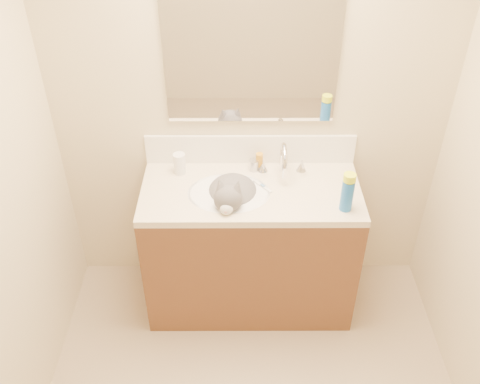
{
  "coord_description": "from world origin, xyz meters",
  "views": [
    {
      "loc": [
        -0.07,
        -1.35,
        2.61
      ],
      "look_at": [
        -0.06,
        0.92,
        0.88
      ],
      "focal_mm": 40.0,
      "sensor_mm": 36.0,
      "label": 1
    }
  ],
  "objects_px": {
    "basin": "(229,203)",
    "silver_jar": "(254,165)",
    "cat": "(232,197)",
    "vanity_cabinet": "(250,250)",
    "amber_bottle": "(259,161)",
    "spray_can": "(347,195)",
    "pill_bottle": "(180,164)",
    "faucet": "(283,162)"
  },
  "relations": [
    {
      "from": "basin",
      "to": "silver_jar",
      "type": "bearing_deg",
      "value": 57.12
    },
    {
      "from": "basin",
      "to": "cat",
      "type": "distance_m",
      "value": 0.04
    },
    {
      "from": "vanity_cabinet",
      "to": "amber_bottle",
      "type": "height_order",
      "value": "amber_bottle"
    },
    {
      "from": "basin",
      "to": "spray_can",
      "type": "distance_m",
      "value": 0.64
    },
    {
      "from": "pill_bottle",
      "to": "cat",
      "type": "bearing_deg",
      "value": -32.93
    },
    {
      "from": "faucet",
      "to": "silver_jar",
      "type": "distance_m",
      "value": 0.18
    },
    {
      "from": "basin",
      "to": "cat",
      "type": "height_order",
      "value": "cat"
    },
    {
      "from": "vanity_cabinet",
      "to": "amber_bottle",
      "type": "distance_m",
      "value": 0.54
    },
    {
      "from": "faucet",
      "to": "cat",
      "type": "relative_size",
      "value": 0.66
    },
    {
      "from": "vanity_cabinet",
      "to": "spray_can",
      "type": "distance_m",
      "value": 0.74
    },
    {
      "from": "silver_jar",
      "to": "spray_can",
      "type": "bearing_deg",
      "value": -37.44
    },
    {
      "from": "vanity_cabinet",
      "to": "cat",
      "type": "bearing_deg",
      "value": -163.14
    },
    {
      "from": "vanity_cabinet",
      "to": "spray_can",
      "type": "height_order",
      "value": "spray_can"
    },
    {
      "from": "basin",
      "to": "spray_can",
      "type": "xyz_separation_m",
      "value": [
        0.61,
        -0.14,
        0.16
      ]
    },
    {
      "from": "basin",
      "to": "faucet",
      "type": "distance_m",
      "value": 0.38
    },
    {
      "from": "cat",
      "to": "spray_can",
      "type": "distance_m",
      "value": 0.62
    },
    {
      "from": "amber_bottle",
      "to": "spray_can",
      "type": "bearing_deg",
      "value": -40.28
    },
    {
      "from": "basin",
      "to": "silver_jar",
      "type": "xyz_separation_m",
      "value": [
        0.14,
        0.22,
        0.1
      ]
    },
    {
      "from": "spray_can",
      "to": "pill_bottle",
      "type": "bearing_deg",
      "value": 159.5
    },
    {
      "from": "cat",
      "to": "pill_bottle",
      "type": "relative_size",
      "value": 3.45
    },
    {
      "from": "spray_can",
      "to": "basin",
      "type": "bearing_deg",
      "value": 167.02
    },
    {
      "from": "basin",
      "to": "spray_can",
      "type": "relative_size",
      "value": 2.55
    },
    {
      "from": "vanity_cabinet",
      "to": "faucet",
      "type": "xyz_separation_m",
      "value": [
        0.18,
        0.14,
        0.54
      ]
    },
    {
      "from": "pill_bottle",
      "to": "spray_can",
      "type": "distance_m",
      "value": 0.94
    },
    {
      "from": "amber_bottle",
      "to": "spray_can",
      "type": "xyz_separation_m",
      "value": [
        0.43,
        -0.37,
        0.04
      ]
    },
    {
      "from": "basin",
      "to": "cat",
      "type": "relative_size",
      "value": 1.06
    },
    {
      "from": "vanity_cabinet",
      "to": "faucet",
      "type": "height_order",
      "value": "faucet"
    },
    {
      "from": "silver_jar",
      "to": "spray_can",
      "type": "height_order",
      "value": "spray_can"
    },
    {
      "from": "silver_jar",
      "to": "pill_bottle",
      "type": "bearing_deg",
      "value": -176.5
    },
    {
      "from": "amber_bottle",
      "to": "spray_can",
      "type": "relative_size",
      "value": 0.57
    },
    {
      "from": "faucet",
      "to": "pill_bottle",
      "type": "bearing_deg",
      "value": 177.62
    },
    {
      "from": "vanity_cabinet",
      "to": "silver_jar",
      "type": "height_order",
      "value": "silver_jar"
    },
    {
      "from": "faucet",
      "to": "pill_bottle",
      "type": "relative_size",
      "value": 2.28
    },
    {
      "from": "basin",
      "to": "spray_can",
      "type": "height_order",
      "value": "spray_can"
    },
    {
      "from": "amber_bottle",
      "to": "spray_can",
      "type": "height_order",
      "value": "spray_can"
    },
    {
      "from": "basin",
      "to": "pill_bottle",
      "type": "relative_size",
      "value": 3.66
    },
    {
      "from": "basin",
      "to": "cat",
      "type": "bearing_deg",
      "value": -3.24
    },
    {
      "from": "pill_bottle",
      "to": "silver_jar",
      "type": "bearing_deg",
      "value": 3.5
    },
    {
      "from": "amber_bottle",
      "to": "spray_can",
      "type": "distance_m",
      "value": 0.57
    },
    {
      "from": "vanity_cabinet",
      "to": "silver_jar",
      "type": "distance_m",
      "value": 0.52
    },
    {
      "from": "cat",
      "to": "amber_bottle",
      "type": "xyz_separation_m",
      "value": [
        0.15,
        0.23,
        0.08
      ]
    },
    {
      "from": "cat",
      "to": "spray_can",
      "type": "bearing_deg",
      "value": -5.2
    }
  ]
}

